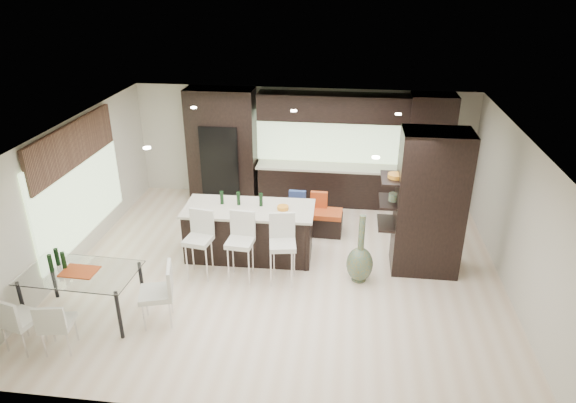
# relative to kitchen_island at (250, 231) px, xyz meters

# --- Properties ---
(ground) EXTENTS (8.00, 8.00, 0.00)m
(ground) POSITION_rel_kitchen_island_xyz_m (0.74, -0.48, -0.52)
(ground) COLOR beige
(ground) RESTS_ON ground
(back_wall) EXTENTS (8.00, 0.02, 2.70)m
(back_wall) POSITION_rel_kitchen_island_xyz_m (0.74, 3.02, 0.83)
(back_wall) COLOR beige
(back_wall) RESTS_ON ground
(left_wall) EXTENTS (0.02, 7.00, 2.70)m
(left_wall) POSITION_rel_kitchen_island_xyz_m (-3.26, -0.48, 0.83)
(left_wall) COLOR beige
(left_wall) RESTS_ON ground
(right_wall) EXTENTS (0.02, 7.00, 2.70)m
(right_wall) POSITION_rel_kitchen_island_xyz_m (4.74, -0.48, 0.83)
(right_wall) COLOR beige
(right_wall) RESTS_ON ground
(ceiling) EXTENTS (8.00, 7.00, 0.02)m
(ceiling) POSITION_rel_kitchen_island_xyz_m (0.74, -0.48, 2.18)
(ceiling) COLOR white
(ceiling) RESTS_ON ground
(window_left) EXTENTS (0.04, 3.20, 1.90)m
(window_left) POSITION_rel_kitchen_island_xyz_m (-3.22, -0.28, 0.83)
(window_left) COLOR #B2D199
(window_left) RESTS_ON left_wall
(window_back) EXTENTS (3.40, 0.04, 1.20)m
(window_back) POSITION_rel_kitchen_island_xyz_m (1.34, 2.98, 1.03)
(window_back) COLOR #B2D199
(window_back) RESTS_ON back_wall
(stone_accent) EXTENTS (0.08, 3.00, 0.80)m
(stone_accent) POSITION_rel_kitchen_island_xyz_m (-3.19, -0.28, 1.73)
(stone_accent) COLOR brown
(stone_accent) RESTS_ON left_wall
(ceiling_spots) EXTENTS (4.00, 3.00, 0.02)m
(ceiling_spots) POSITION_rel_kitchen_island_xyz_m (0.74, -0.23, 2.16)
(ceiling_spots) COLOR white
(ceiling_spots) RESTS_ON ceiling
(back_cabinetry) EXTENTS (6.80, 0.68, 2.70)m
(back_cabinetry) POSITION_rel_kitchen_island_xyz_m (1.24, 2.69, 0.83)
(back_cabinetry) COLOR black
(back_cabinetry) RESTS_ON ground
(refrigerator) EXTENTS (0.90, 0.68, 1.90)m
(refrigerator) POSITION_rel_kitchen_island_xyz_m (-1.16, 2.64, 0.43)
(refrigerator) COLOR black
(refrigerator) RESTS_ON ground
(partition_column) EXTENTS (1.20, 0.80, 2.70)m
(partition_column) POSITION_rel_kitchen_island_xyz_m (3.34, -0.08, 0.83)
(partition_column) COLOR black
(partition_column) RESTS_ON ground
(kitchen_island) EXTENTS (2.52, 1.13, 1.04)m
(kitchen_island) POSITION_rel_kitchen_island_xyz_m (0.00, 0.00, 0.00)
(kitchen_island) COLOR black
(kitchen_island) RESTS_ON ground
(stool_left) EXTENTS (0.52, 0.52, 1.03)m
(stool_left) POSITION_rel_kitchen_island_xyz_m (-0.77, -0.86, -0.01)
(stool_left) COLOR silver
(stool_left) RESTS_ON ground
(stool_mid) EXTENTS (0.50, 0.50, 1.04)m
(stool_mid) POSITION_rel_kitchen_island_xyz_m (-0.00, -0.87, -0.00)
(stool_mid) COLOR silver
(stool_mid) RESTS_ON ground
(stool_right) EXTENTS (0.53, 0.53, 1.04)m
(stool_right) POSITION_rel_kitchen_island_xyz_m (0.77, -0.87, 0.00)
(stool_right) COLOR silver
(stool_right) RESTS_ON ground
(bench) EXTENTS (1.36, 0.57, 0.52)m
(bench) POSITION_rel_kitchen_island_xyz_m (1.11, 1.10, -0.26)
(bench) COLOR black
(bench) RESTS_ON ground
(floor_vase) EXTENTS (0.54, 0.54, 1.31)m
(floor_vase) POSITION_rel_kitchen_island_xyz_m (2.14, -0.64, 0.13)
(floor_vase) COLOR #4D5D42
(floor_vase) RESTS_ON ground
(dining_table) EXTENTS (1.80, 1.06, 0.85)m
(dining_table) POSITION_rel_kitchen_island_xyz_m (-2.28, -2.27, -0.10)
(dining_table) COLOR white
(dining_table) RESTS_ON ground
(chair_near) EXTENTS (0.51, 0.51, 0.82)m
(chair_near) POSITION_rel_kitchen_island_xyz_m (-2.28, -3.07, -0.11)
(chair_near) COLOR silver
(chair_near) RESTS_ON ground
(chair_far) EXTENTS (0.58, 0.58, 0.88)m
(chair_far) POSITION_rel_kitchen_island_xyz_m (-2.83, -3.09, -0.08)
(chair_far) COLOR silver
(chair_far) RESTS_ON ground
(chair_end) EXTENTS (0.64, 0.64, 0.95)m
(chair_end) POSITION_rel_kitchen_island_xyz_m (-1.06, -2.27, -0.05)
(chair_end) COLOR silver
(chair_end) RESTS_ON ground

